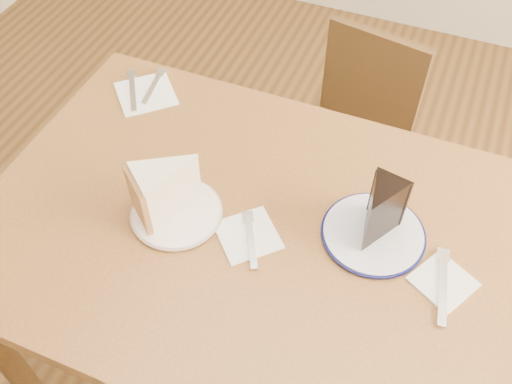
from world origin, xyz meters
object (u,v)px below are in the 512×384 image
(plate_cream, at_px, (177,213))
(plate_navy, at_px, (373,234))
(table, at_px, (264,256))
(carrot_cake, at_px, (171,188))
(chair_far, at_px, (348,142))
(chocolate_cake, at_px, (377,216))

(plate_cream, height_order, plate_navy, same)
(table, xyz_separation_m, plate_cream, (-0.18, -0.03, 0.10))
(table, height_order, plate_navy, plate_navy)
(plate_cream, bearing_deg, carrot_cake, 135.67)
(plate_cream, height_order, carrot_cake, carrot_cake)
(chair_far, xyz_separation_m, chocolate_cake, (0.18, -0.58, 0.40))
(chair_far, bearing_deg, plate_navy, 117.65)
(table, height_order, chair_far, chair_far)
(table, distance_m, chair_far, 0.68)
(table, xyz_separation_m, carrot_cake, (-0.20, -0.02, 0.17))
(chair_far, bearing_deg, table, 97.52)
(table, relative_size, carrot_cake, 9.17)
(plate_cream, xyz_separation_m, carrot_cake, (-0.01, 0.01, 0.06))
(plate_navy, relative_size, chocolate_cake, 1.69)
(table, height_order, plate_cream, plate_cream)
(plate_cream, xyz_separation_m, chocolate_cake, (0.39, 0.10, 0.07))
(plate_navy, bearing_deg, table, -161.67)
(plate_navy, xyz_separation_m, carrot_cake, (-0.41, -0.09, 0.06))
(plate_navy, bearing_deg, carrot_cake, -167.28)
(chocolate_cake, bearing_deg, chair_far, -62.26)
(plate_cream, bearing_deg, chair_far, 72.18)
(plate_cream, bearing_deg, chocolate_cake, 14.01)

